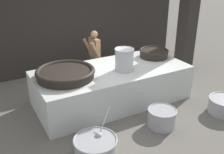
% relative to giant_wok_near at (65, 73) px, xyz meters
% --- Properties ---
extents(ground_plane, '(60.00, 60.00, 0.00)m').
position_rel_giant_wok_near_xyz_m(ground_plane, '(1.22, -0.05, -1.02)').
color(ground_plane, '#666059').
extents(back_wall, '(8.04, 0.24, 3.88)m').
position_rel_giant_wok_near_xyz_m(back_wall, '(1.22, 2.72, 0.92)').
color(back_wall, '#2D2826').
rests_on(back_wall, ground_plane).
extents(support_pillar, '(0.44, 0.44, 3.88)m').
position_rel_giant_wok_near_xyz_m(support_pillar, '(4.22, 0.50, 0.92)').
color(support_pillar, '#2D2826').
rests_on(support_pillar, ground_plane).
extents(hearth_platform, '(3.94, 1.81, 0.91)m').
position_rel_giant_wok_near_xyz_m(hearth_platform, '(1.22, -0.05, -0.57)').
color(hearth_platform, silver).
rests_on(hearth_platform, ground_plane).
extents(giant_wok_near, '(1.40, 1.40, 0.22)m').
position_rel_giant_wok_near_xyz_m(giant_wok_near, '(0.00, 0.00, 0.00)').
color(giant_wok_near, black).
rests_on(giant_wok_near, hearth_platform).
extents(giant_wok_far, '(0.83, 0.83, 0.23)m').
position_rel_giant_wok_near_xyz_m(giant_wok_far, '(2.71, 0.17, 0.01)').
color(giant_wok_far, black).
rests_on(giant_wok_far, hearth_platform).
extents(stock_pot, '(0.49, 0.49, 0.57)m').
position_rel_giant_wok_near_xyz_m(stock_pot, '(1.44, -0.29, 0.18)').
color(stock_pot, '#B7B7BC').
rests_on(stock_pot, hearth_platform).
extents(cook, '(0.38, 0.58, 1.57)m').
position_rel_giant_wok_near_xyz_m(cook, '(1.39, 1.36, -0.17)').
color(cook, '#9E7551').
rests_on(cook, ground_plane).
extents(prep_bowl_vegetables, '(0.99, 0.86, 0.69)m').
position_rel_giant_wok_near_xyz_m(prep_bowl_vegetables, '(-0.08, -1.75, -0.84)').
color(prep_bowl_vegetables, '#9E9EA3').
rests_on(prep_bowl_vegetables, ground_plane).
extents(prep_bowl_meat, '(0.66, 0.66, 0.42)m').
position_rel_giant_wok_near_xyz_m(prep_bowl_meat, '(1.62, -1.65, -0.79)').
color(prep_bowl_meat, '#9E9EA3').
rests_on(prep_bowl_meat, ground_plane).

